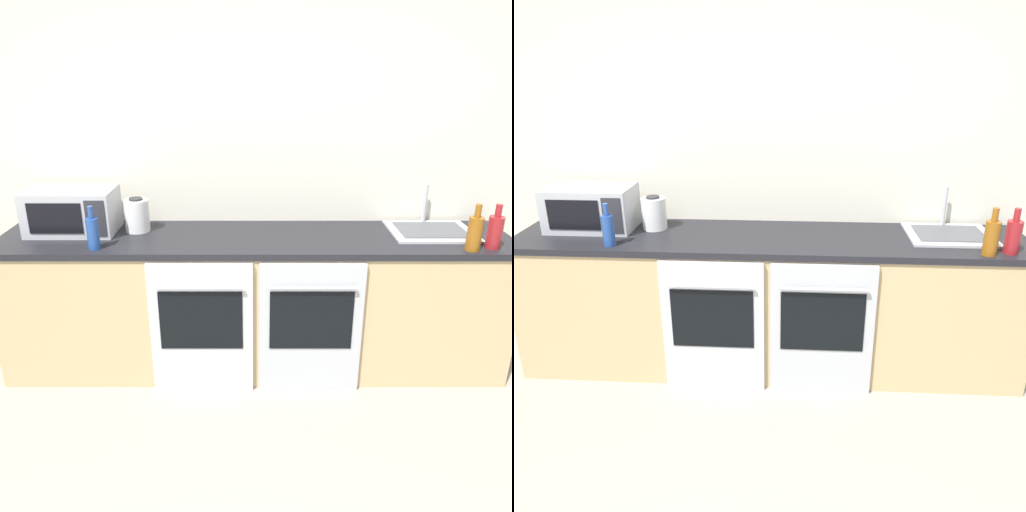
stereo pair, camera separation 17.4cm
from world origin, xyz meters
The scene contains 10 objects.
wall_back centered at (0.00, 2.04, 1.30)m, with size 10.00×0.06×2.60m.
counter_back centered at (0.00, 1.69, 0.45)m, with size 3.17×0.65×0.90m.
oven_left centered at (-0.32, 1.37, 0.43)m, with size 0.61×0.06×0.85m.
oven_right centered at (0.33, 1.37, 0.43)m, with size 0.61×0.06×0.85m.
microwave centered at (-1.14, 1.77, 1.04)m, with size 0.54×0.33×0.27m.
bottle_blue centered at (-0.93, 1.47, 1.00)m, with size 0.07×0.07×0.25m.
bottle_red centered at (1.38, 1.48, 1.01)m, with size 0.09×0.09×0.26m.
bottle_amber centered at (1.25, 1.45, 1.01)m, with size 0.08×0.08×0.27m.
kettle centered at (-0.75, 1.79, 1.01)m, with size 0.16×0.16×0.21m.
sink centered at (1.11, 1.76, 0.92)m, with size 0.52×0.43×0.27m.
Camera 2 is at (0.18, -1.22, 1.92)m, focal length 35.00 mm.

